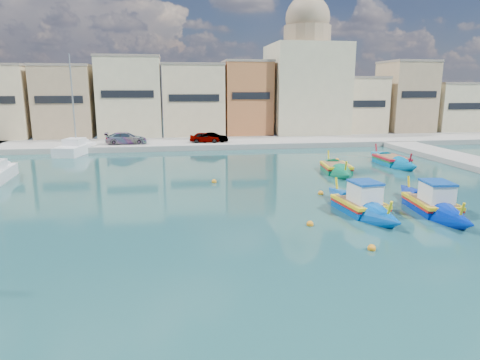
{
  "coord_description": "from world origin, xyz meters",
  "views": [
    {
      "loc": [
        -8.66,
        -18.92,
        6.91
      ],
      "look_at": [
        -4.69,
        6.0,
        1.4
      ],
      "focal_mm": 32.0,
      "sensor_mm": 36.0,
      "label": 1
    }
  ],
  "objects_px": {
    "yacht_midnorth": "(0,171)",
    "luzzu_turquoise_cabin": "(431,205)",
    "yacht_north": "(82,148)",
    "luzzu_cyan_mid": "(391,161)",
    "church_block": "(306,76)",
    "luzzu_blue_cabin": "(360,206)",
    "luzzu_green": "(336,169)"
  },
  "relations": [
    {
      "from": "luzzu_turquoise_cabin",
      "to": "yacht_north",
      "type": "bearing_deg",
      "value": 131.76
    },
    {
      "from": "luzzu_turquoise_cabin",
      "to": "yacht_midnorth",
      "type": "xyz_separation_m",
      "value": [
        -27.88,
        14.24,
        0.06
      ]
    },
    {
      "from": "church_block",
      "to": "luzzu_blue_cabin",
      "type": "bearing_deg",
      "value": -102.67
    },
    {
      "from": "luzzu_blue_cabin",
      "to": "yacht_midnorth",
      "type": "xyz_separation_m",
      "value": [
        -23.8,
        13.75,
        0.06
      ]
    },
    {
      "from": "church_block",
      "to": "luzzu_turquoise_cabin",
      "type": "xyz_separation_m",
      "value": [
        -4.26,
        -37.57,
        -8.07
      ]
    },
    {
      "from": "church_block",
      "to": "luzzu_cyan_mid",
      "type": "bearing_deg",
      "value": -87.52
    },
    {
      "from": "luzzu_turquoise_cabin",
      "to": "luzzu_cyan_mid",
      "type": "relative_size",
      "value": 1.02
    },
    {
      "from": "luzzu_turquoise_cabin",
      "to": "luzzu_blue_cabin",
      "type": "xyz_separation_m",
      "value": [
        -4.08,
        0.49,
        0.01
      ]
    },
    {
      "from": "yacht_midnorth",
      "to": "luzzu_cyan_mid",
      "type": "bearing_deg",
      "value": 0.22
    },
    {
      "from": "luzzu_blue_cabin",
      "to": "luzzu_cyan_mid",
      "type": "relative_size",
      "value": 0.93
    },
    {
      "from": "luzzu_green",
      "to": "luzzu_cyan_mid",
      "type": "bearing_deg",
      "value": 23.37
    },
    {
      "from": "church_block",
      "to": "luzzu_blue_cabin",
      "type": "distance_m",
      "value": 38.85
    },
    {
      "from": "luzzu_green",
      "to": "luzzu_turquoise_cabin",
      "type": "bearing_deg",
      "value": -84.58
    },
    {
      "from": "yacht_north",
      "to": "luzzu_green",
      "type": "bearing_deg",
      "value": -33.8
    },
    {
      "from": "luzzu_turquoise_cabin",
      "to": "luzzu_blue_cabin",
      "type": "distance_m",
      "value": 4.1
    },
    {
      "from": "yacht_midnorth",
      "to": "luzzu_turquoise_cabin",
      "type": "bearing_deg",
      "value": -27.06
    },
    {
      "from": "yacht_north",
      "to": "luzzu_turquoise_cabin",
      "type": "bearing_deg",
      "value": -48.24
    },
    {
      "from": "luzzu_blue_cabin",
      "to": "luzzu_turquoise_cabin",
      "type": "bearing_deg",
      "value": -6.83
    },
    {
      "from": "luzzu_cyan_mid",
      "to": "yacht_north",
      "type": "bearing_deg",
      "value": 156.68
    },
    {
      "from": "yacht_midnorth",
      "to": "luzzu_blue_cabin",
      "type": "bearing_deg",
      "value": -30.02
    },
    {
      "from": "church_block",
      "to": "luzzu_turquoise_cabin",
      "type": "height_order",
      "value": "church_block"
    },
    {
      "from": "luzzu_turquoise_cabin",
      "to": "luzzu_green",
      "type": "height_order",
      "value": "luzzu_turquoise_cabin"
    },
    {
      "from": "luzzu_blue_cabin",
      "to": "yacht_north",
      "type": "height_order",
      "value": "yacht_north"
    },
    {
      "from": "church_block",
      "to": "luzzu_turquoise_cabin",
      "type": "distance_m",
      "value": 38.66
    },
    {
      "from": "church_block",
      "to": "yacht_midnorth",
      "type": "bearing_deg",
      "value": -144.03
    },
    {
      "from": "yacht_midnorth",
      "to": "yacht_north",
      "type": "bearing_deg",
      "value": 73.73
    },
    {
      "from": "church_block",
      "to": "yacht_midnorth",
      "type": "xyz_separation_m",
      "value": [
        -32.14,
        -23.32,
        -8.01
      ]
    },
    {
      "from": "luzzu_cyan_mid",
      "to": "luzzu_green",
      "type": "distance_m",
      "value": 6.93
    },
    {
      "from": "luzzu_turquoise_cabin",
      "to": "yacht_north",
      "type": "relative_size",
      "value": 0.81
    },
    {
      "from": "luzzu_cyan_mid",
      "to": "yacht_midnorth",
      "type": "bearing_deg",
      "value": -179.78
    },
    {
      "from": "luzzu_green",
      "to": "yacht_midnorth",
      "type": "relative_size",
      "value": 0.78
    },
    {
      "from": "luzzu_cyan_mid",
      "to": "luzzu_green",
      "type": "xyz_separation_m",
      "value": [
        -6.36,
        -2.75,
        -0.01
      ]
    }
  ]
}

